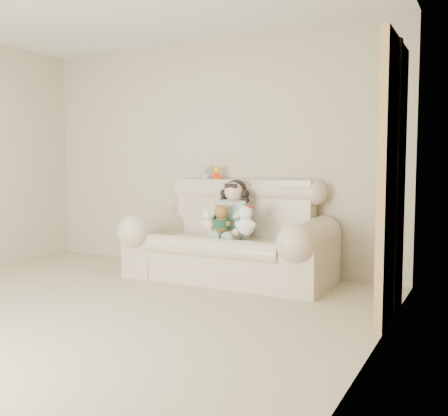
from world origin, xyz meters
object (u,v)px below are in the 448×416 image
sofa (229,230)px  seated_child (234,209)px  cream_teddy (209,218)px  brown_teddy (222,216)px  white_cat (246,217)px

sofa → seated_child: seated_child is taller
seated_child → cream_teddy: (-0.20, -0.18, -0.09)m
sofa → cream_teddy: size_ratio=7.49×
sofa → seated_child: (0.02, 0.08, 0.22)m
sofa → brown_teddy: (-0.02, -0.11, 0.15)m
sofa → white_cat: size_ratio=6.05×
sofa → brown_teddy: size_ratio=6.29×
sofa → brown_teddy: bearing=-100.3°
sofa → cream_teddy: (-0.18, -0.10, 0.13)m
seated_child → brown_teddy: 0.21m
brown_teddy → cream_teddy: bearing=-168.3°
brown_teddy → cream_teddy: 0.16m
seated_child → cream_teddy: seated_child is taller
white_cat → cream_teddy: bearing=-177.1°
cream_teddy → white_cat: bearing=10.5°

